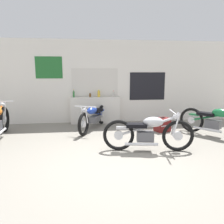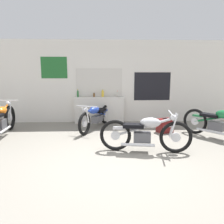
{
  "view_description": "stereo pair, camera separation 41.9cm",
  "coord_description": "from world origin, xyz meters",
  "views": [
    {
      "loc": [
        -0.64,
        -3.86,
        1.73
      ],
      "look_at": [
        0.03,
        1.72,
        0.7
      ],
      "focal_mm": 35.0,
      "sensor_mm": 36.0,
      "label": 1
    },
    {
      "loc": [
        -0.22,
        -3.89,
        1.73
      ],
      "look_at": [
        0.03,
        1.72,
        0.7
      ],
      "focal_mm": 35.0,
      "sensor_mm": 36.0,
      "label": 2
    }
  ],
  "objects": [
    {
      "name": "bottle_left_center",
      "position": [
        -0.5,
        3.48,
        0.98
      ],
      "size": [
        0.06,
        0.06,
        0.16
      ],
      "color": "#5B3814",
      "rests_on": "sill_counter"
    },
    {
      "name": "wall_back",
      "position": [
        0.0,
        3.69,
        1.4
      ],
      "size": [
        10.0,
        0.07,
        2.8
      ],
      "color": "silver",
      "rests_on": "ground_plane"
    },
    {
      "name": "motorcycle_silver",
      "position": [
        0.71,
        0.66,
        0.43
      ],
      "size": [
        1.99,
        0.64,
        0.89
      ],
      "color": "black",
      "rests_on": "ground_plane"
    },
    {
      "name": "bottle_center",
      "position": [
        -0.2,
        3.5,
        1.03
      ],
      "size": [
        0.09,
        0.09,
        0.27
      ],
      "color": "gold",
      "rests_on": "sill_counter"
    },
    {
      "name": "hard_case_darkred",
      "position": [
        1.59,
        2.2,
        0.2
      ],
      "size": [
        0.49,
        0.43,
        0.42
      ],
      "color": "maroon",
      "rests_on": "ground_plane"
    },
    {
      "name": "sill_counter",
      "position": [
        -0.32,
        3.51,
        0.45
      ],
      "size": [
        1.67,
        0.28,
        0.9
      ],
      "color": "silver",
      "rests_on": "ground_plane"
    },
    {
      "name": "bottle_right_center",
      "position": [
        0.3,
        3.47,
        1.0
      ],
      "size": [
        0.06,
        0.06,
        0.21
      ],
      "color": "#B7B2A8",
      "rests_on": "sill_counter"
    },
    {
      "name": "bottle_leftmost",
      "position": [
        -1.04,
        3.47,
        1.02
      ],
      "size": [
        0.06,
        0.06,
        0.26
      ],
      "color": "#23662D",
      "rests_on": "sill_counter"
    },
    {
      "name": "motorcycle_green",
      "position": [
        2.82,
        1.49,
        0.44
      ],
      "size": [
        1.34,
        1.69,
        0.91
      ],
      "color": "black",
      "rests_on": "ground_plane"
    },
    {
      "name": "ground_plane",
      "position": [
        0.0,
        0.0,
        0.0
      ],
      "size": [
        24.0,
        24.0,
        0.0
      ],
      "primitive_type": "plane",
      "color": "gray"
    },
    {
      "name": "motorcycle_blue",
      "position": [
        -0.42,
        2.7,
        0.4
      ],
      "size": [
        1.01,
        1.96,
        0.8
      ],
      "color": "black",
      "rests_on": "ground_plane"
    }
  ]
}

